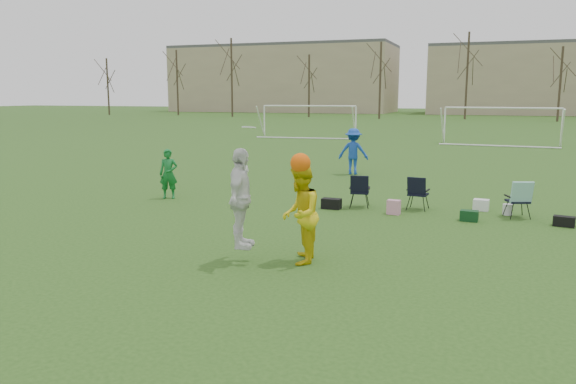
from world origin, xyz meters
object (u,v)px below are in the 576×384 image
at_px(center_contest, 275,206).
at_px(goal_mid, 502,115).
at_px(fielder_green_near, 169,174).
at_px(fielder_blue, 353,151).
at_px(goal_left, 309,112).

bearing_deg(center_contest, goal_mid, 81.50).
height_order(fielder_green_near, fielder_blue, fielder_blue).
bearing_deg(fielder_green_near, fielder_blue, 39.83).
distance_m(fielder_green_near, center_contest, 7.82).
height_order(fielder_green_near, center_contest, center_contest).
bearing_deg(fielder_green_near, goal_left, 77.90).
distance_m(fielder_green_near, goal_left, 26.97).
distance_m(fielder_blue, goal_mid, 18.30).
relative_size(goal_left, goal_mid, 1.00).
distance_m(goal_left, goal_mid, 14.14).
relative_size(fielder_blue, goal_mid, 0.26).
xyz_separation_m(goal_left, goal_mid, (14.00, -2.00, 0.00)).
bearing_deg(goal_left, goal_mid, -13.13).
xyz_separation_m(fielder_blue, goal_mid, (5.93, 17.29, 0.98)).
distance_m(fielder_blue, goal_left, 20.93).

